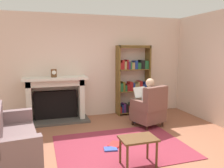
% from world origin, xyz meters
% --- Properties ---
extents(ground, '(14.00, 14.00, 0.00)m').
position_xyz_m(ground, '(0.00, 0.00, 0.00)').
color(ground, '#985C42').
extents(back_wall, '(5.60, 0.10, 2.70)m').
position_xyz_m(back_wall, '(0.00, 2.55, 1.35)').
color(back_wall, beige).
rests_on(back_wall, ground).
extents(side_wall_right, '(0.10, 5.20, 2.70)m').
position_xyz_m(side_wall_right, '(2.65, 1.25, 1.35)').
color(side_wall_right, beige).
rests_on(side_wall_right, ground).
extents(area_rug, '(2.40, 1.80, 0.01)m').
position_xyz_m(area_rug, '(0.00, 0.30, 0.01)').
color(area_rug, maroon).
rests_on(area_rug, ground).
extents(fireplace, '(1.58, 0.64, 1.13)m').
position_xyz_m(fireplace, '(-1.04, 2.30, 0.59)').
color(fireplace, '#4C4742').
rests_on(fireplace, ground).
extents(mantel_clock, '(0.14, 0.14, 0.20)m').
position_xyz_m(mantel_clock, '(-1.07, 2.20, 1.23)').
color(mantel_clock, brown).
rests_on(mantel_clock, fireplace).
extents(bookshelf, '(0.93, 0.32, 1.91)m').
position_xyz_m(bookshelf, '(1.08, 2.33, 0.91)').
color(bookshelf, brown).
rests_on(bookshelf, ground).
extents(armchair_reading, '(0.80, 0.79, 0.97)m').
position_xyz_m(armchair_reading, '(1.02, 1.18, 0.42)').
color(armchair_reading, '#331E14').
rests_on(armchair_reading, ground).
extents(seated_reader, '(0.48, 0.59, 1.14)m').
position_xyz_m(seated_reader, '(0.98, 1.29, 0.62)').
color(seated_reader, silver).
rests_on(seated_reader, ground).
extents(sofa_floral, '(0.91, 1.77, 0.85)m').
position_xyz_m(sofa_floral, '(-1.90, 0.35, 0.32)').
color(sofa_floral, '#796062').
rests_on(sofa_floral, ground).
extents(side_table, '(0.56, 0.39, 0.46)m').
position_xyz_m(side_table, '(0.00, -0.45, 0.39)').
color(side_table, brown).
rests_on(side_table, ground).
extents(scattered_books, '(0.44, 0.45, 0.03)m').
position_xyz_m(scattered_books, '(-0.16, 0.31, 0.02)').
color(scattered_books, red).
rests_on(scattered_books, area_rug).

